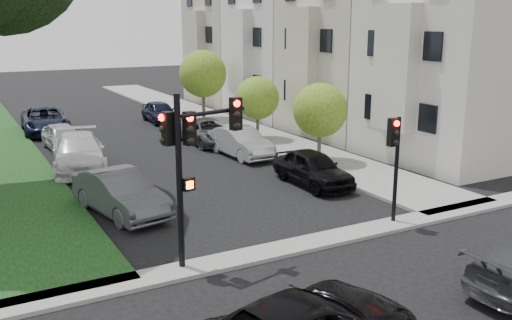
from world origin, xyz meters
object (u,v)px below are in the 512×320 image
car_parked_1 (241,142)px  car_parked_6 (79,152)px  traffic_signal_main (192,149)px  car_parked_3 (160,112)px  small_tree_b (258,98)px  traffic_signal_secondary (395,151)px  car_parked_8 (45,120)px  car_parked_0 (313,168)px  car_parked_7 (63,137)px  car_parked_2 (208,132)px  small_tree_c (203,74)px  small_tree_a (320,110)px  car_parked_5 (120,193)px

car_parked_1 → car_parked_6: 7.63m
traffic_signal_main → car_parked_3: (6.84, 22.14, -2.59)m
small_tree_b → traffic_signal_secondary: bearing=-100.9°
traffic_signal_main → car_parked_8: (-0.39, 21.96, -2.53)m
car_parked_0 → car_parked_7: car_parked_0 is taller
car_parked_1 → car_parked_8: size_ratio=0.80×
traffic_signal_secondary → car_parked_2: (-0.07, 14.50, -1.83)m
car_parked_1 → small_tree_b: bearing=46.0°
car_parked_8 → traffic_signal_secondary: bearing=-67.5°
small_tree_c → small_tree_a: bearing=-90.0°
small_tree_a → car_parked_7: bearing=138.7°
car_parked_1 → traffic_signal_main: bearing=-125.8°
small_tree_b → small_tree_c: (0.00, 7.46, 0.73)m
small_tree_c → car_parked_5: bearing=-122.3°
car_parked_1 → car_parked_6: (-7.54, 1.23, 0.07)m
car_parked_3 → car_parked_5: 18.41m
small_tree_c → car_parked_5: size_ratio=1.02×
car_parked_1 → car_parked_2: 3.53m
traffic_signal_secondary → car_parked_2: 14.62m
car_parked_0 → car_parked_3: car_parked_0 is taller
small_tree_c → traffic_signal_secondary: 21.57m
small_tree_a → traffic_signal_secondary: small_tree_a is taller
small_tree_a → car_parked_6: 11.09m
car_parked_0 → car_parked_7: size_ratio=1.05×
small_tree_c → car_parked_5: (-10.16, -16.08, -2.36)m
car_parked_5 → car_parked_1: bearing=25.3°
car_parked_1 → car_parked_8: bearing=121.0°
small_tree_a → car_parked_0: small_tree_a is taller
small_tree_c → car_parked_7: (-9.97, -4.67, -2.43)m
car_parked_2 → traffic_signal_main: bearing=-117.1°
traffic_signal_main → car_parked_2: (6.86, 14.46, -2.62)m
car_parked_8 → small_tree_b: bearing=-34.8°
car_parked_1 → car_parked_7: bearing=139.2°
car_parked_8 → traffic_signal_main: bearing=-84.9°
car_parked_2 → car_parked_5: size_ratio=1.05×
car_parked_2 → car_parked_3: 7.67m
small_tree_a → small_tree_b: size_ratio=1.06×
traffic_signal_main → car_parked_0: size_ratio=1.13×
small_tree_b → car_parked_7: (-9.97, 2.79, -1.70)m
traffic_signal_secondary → car_parked_6: 14.38m
car_parked_5 → car_parked_6: 6.90m
small_tree_a → small_tree_c: size_ratio=0.81×
small_tree_c → traffic_signal_secondary: small_tree_c is taller
car_parked_1 → car_parked_6: car_parked_6 is taller
small_tree_b → car_parked_6: (-10.10, -1.73, -1.60)m
small_tree_b → car_parked_6: small_tree_b is taller
car_parked_2 → car_parked_8: car_parked_8 is taller
car_parked_2 → car_parked_0: bearing=-89.0°
car_parked_1 → car_parked_7: 9.37m
traffic_signal_secondary → small_tree_b: bearing=79.1°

